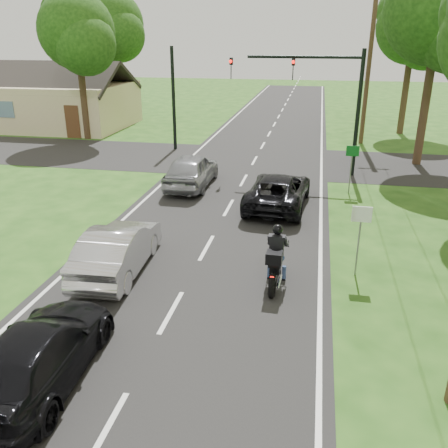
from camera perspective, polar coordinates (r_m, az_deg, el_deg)
The scene contains 18 objects.
ground at distance 12.28m, azimuth -6.36°, elevation -10.51°, with size 140.00×140.00×0.00m, color #204814.
road at distance 21.17m, azimuth 1.54°, elevation 3.76°, with size 8.00×100.00×0.01m, color black.
cross_road at distance 26.89m, azimuth 3.68°, elevation 7.61°, with size 60.00×7.00×0.01m, color black.
motorcycle_rider at distance 13.18m, azimuth 6.26°, elevation -4.56°, with size 0.60×2.11×1.82m.
dark_suv at distance 19.39m, azimuth 6.55°, elevation 4.05°, with size 2.26×4.90×1.36m, color black.
silver_sedan at distance 14.22m, azimuth -12.67°, elevation -2.95°, with size 1.49×4.28×1.41m, color silver.
silver_suv at distance 21.99m, azimuth -3.93°, elevation 6.51°, with size 1.82×4.53×1.54m, color gray.
dark_car_behind at distance 10.41m, azimuth -21.36°, elevation -14.32°, with size 1.80×4.42×1.28m, color black.
traffic_signal at distance 24.00m, azimuth 11.49°, elevation 15.57°, with size 6.38×0.44×6.00m.
signal_pole_far at distance 29.35m, azimuth -6.09°, elevation 14.67°, with size 0.20×0.20×6.00m, color black.
utility_pole_far at distance 32.05m, azimuth 17.08°, elevation 18.22°, with size 1.60×0.28×10.00m.
sign_white at distance 13.84m, azimuth 16.12°, elevation -0.03°, with size 0.55×0.07×2.12m.
sign_green at distance 21.49m, azimuth 15.15°, elevation 7.70°, with size 0.55×0.07×2.12m.
tree_row_d at distance 27.28m, azimuth 25.20°, elevation 21.72°, with size 5.76×5.58×10.45m.
tree_row_e at distance 36.19m, azimuth 22.36°, elevation 20.68°, with size 5.28×5.12×9.61m.
tree_left_near at distance 33.25m, azimuth -17.00°, elevation 20.84°, with size 5.12×4.96×9.22m.
tree_left_far at distance 43.13m, azimuth -13.17°, elevation 21.97°, with size 5.76×5.58×10.14m.
house at distance 39.27m, azimuth -19.07°, elevation 13.59°, with size 10.20×8.00×4.84m.
Camera 1 is at (3.28, -9.88, 6.51)m, focal length 38.00 mm.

